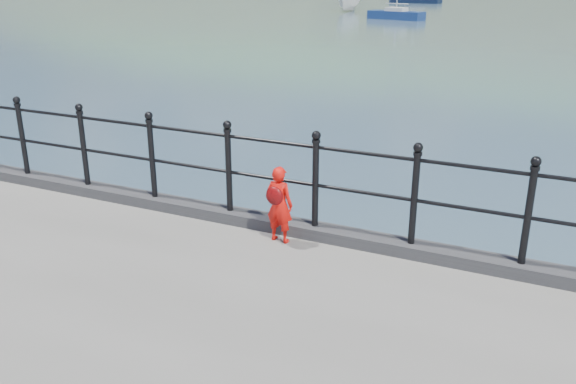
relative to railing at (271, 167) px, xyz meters
The scene contains 7 objects.
ground 1.83m from the railing, 90.00° to the left, with size 600.00×600.00×0.00m, color #2D4251.
kerb 0.75m from the railing, 140.53° to the right, with size 60.00×0.30×0.15m, color #28282B.
railing is the anchor object (origin of this frame).
child 0.52m from the railing, 49.15° to the right, with size 0.36×0.31×0.95m.
launch_white 57.04m from the railing, 108.69° to the left, with size 1.77×4.70×1.82m, color silver.
sailboat_left 74.58m from the railing, 102.49° to the left, with size 6.46×2.64×8.90m.
sailboat_port 47.54m from the railing, 103.64° to the left, with size 5.06×2.67×7.18m.
Camera 1 is at (3.22, -6.52, 4.12)m, focal length 38.00 mm.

